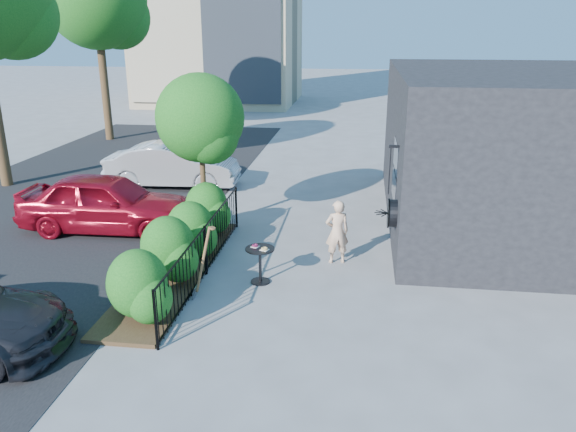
# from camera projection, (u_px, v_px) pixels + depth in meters

# --- Properties ---
(ground) EXTENTS (120.00, 120.00, 0.00)m
(ground) POSITION_uv_depth(u_px,v_px,m) (276.00, 278.00, 11.87)
(ground) COLOR gray
(ground) RESTS_ON ground
(shop_building) EXTENTS (6.22, 9.00, 4.00)m
(shop_building) POSITION_uv_depth(u_px,v_px,m) (507.00, 148.00, 14.76)
(shop_building) COLOR black
(shop_building) RESTS_ON ground
(fence) EXTENTS (0.05, 6.05, 1.10)m
(fence) POSITION_uv_depth(u_px,v_px,m) (205.00, 250.00, 11.88)
(fence) COLOR black
(fence) RESTS_ON ground
(planting_bed) EXTENTS (1.30, 6.00, 0.08)m
(planting_bed) POSITION_uv_depth(u_px,v_px,m) (175.00, 270.00, 12.13)
(planting_bed) COLOR #382616
(planting_bed) RESTS_ON ground
(shrubs) EXTENTS (1.10, 5.60, 1.24)m
(shrubs) POSITION_uv_depth(u_px,v_px,m) (179.00, 241.00, 12.00)
(shrubs) COLOR #124E15
(shrubs) RESTS_ON ground
(patio_tree) EXTENTS (2.20, 2.20, 3.94)m
(patio_tree) POSITION_uv_depth(u_px,v_px,m) (202.00, 124.00, 13.85)
(patio_tree) COLOR #3F2B19
(patio_tree) RESTS_ON ground
(street) EXTENTS (9.00, 30.00, 0.01)m
(street) POSITION_uv_depth(u_px,v_px,m) (43.00, 218.00, 15.56)
(street) COLOR black
(street) RESTS_ON ground
(street_tree_far) EXTENTS (4.40, 4.40, 8.28)m
(street_tree_far) POSITION_uv_depth(u_px,v_px,m) (97.00, 4.00, 24.30)
(street_tree_far) COLOR #3F2B19
(street_tree_far) RESTS_ON ground
(cafe_table) EXTENTS (0.61, 0.61, 0.81)m
(cafe_table) POSITION_uv_depth(u_px,v_px,m) (260.00, 259.00, 11.51)
(cafe_table) COLOR black
(cafe_table) RESTS_ON ground
(woman) EXTENTS (0.60, 0.48, 1.46)m
(woman) POSITION_uv_depth(u_px,v_px,m) (337.00, 232.00, 12.43)
(woman) COLOR #DBAE8E
(woman) RESTS_ON ground
(shovel) EXTENTS (0.52, 0.20, 1.54)m
(shovel) POSITION_uv_depth(u_px,v_px,m) (202.00, 267.00, 10.76)
(shovel) COLOR brown
(shovel) RESTS_ON ground
(car_red) EXTENTS (4.46, 1.87, 1.51)m
(car_red) POSITION_uv_depth(u_px,v_px,m) (107.00, 203.00, 14.40)
(car_red) COLOR maroon
(car_red) RESTS_ON ground
(car_silver) EXTENTS (4.38, 1.75, 1.42)m
(car_silver) POSITION_uv_depth(u_px,v_px,m) (173.00, 165.00, 18.40)
(car_silver) COLOR #AEAEB3
(car_silver) RESTS_ON ground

